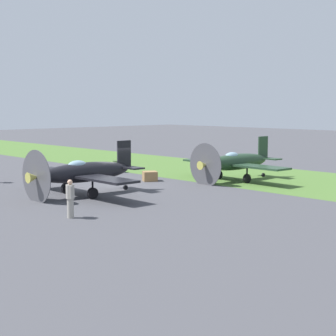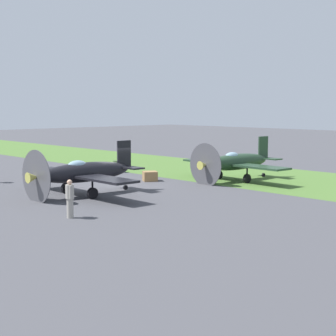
# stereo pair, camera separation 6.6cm
# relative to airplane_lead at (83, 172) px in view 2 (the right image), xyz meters

# --- Properties ---
(ground_plane) EXTENTS (160.00, 160.00, 0.00)m
(ground_plane) POSITION_rel_airplane_lead_xyz_m (1.00, -3.07, -1.29)
(ground_plane) COLOR #424247
(grass_verge) EXTENTS (120.00, 11.00, 0.01)m
(grass_verge) POSITION_rel_airplane_lead_xyz_m (1.00, -13.88, -1.29)
(grass_verge) COLOR #476B2D
(grass_verge) RESTS_ON ground
(airplane_lead) EXTENTS (8.57, 6.83, 3.08)m
(airplane_lead) POSITION_rel_airplane_lead_xyz_m (0.00, 0.00, 0.00)
(airplane_lead) COLOR black
(airplane_lead) RESTS_ON ground
(airplane_wingman) EXTENTS (8.38, 6.65, 2.99)m
(airplane_wingman) POSITION_rel_airplane_lead_xyz_m (-1.94, -10.84, -0.04)
(airplane_wingman) COLOR #233D28
(airplane_wingman) RESTS_ON ground
(ground_crew_mechanic) EXTENTS (0.58, 0.38, 1.73)m
(ground_crew_mechanic) POSITION_rel_airplane_lead_xyz_m (-4.76, 3.97, -0.38)
(ground_crew_mechanic) COLOR #9E998E
(ground_crew_mechanic) RESTS_ON ground
(fuel_drum) EXTENTS (0.60, 0.60, 0.90)m
(fuel_drum) POSITION_rel_airplane_lead_xyz_m (7.08, -7.84, -0.84)
(fuel_drum) COLOR #476633
(fuel_drum) RESTS_ON ground
(supply_crate) EXTENTS (1.23, 1.23, 0.64)m
(supply_crate) POSITION_rel_airplane_lead_xyz_m (1.88, -6.58, -0.97)
(supply_crate) COLOR olive
(supply_crate) RESTS_ON ground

